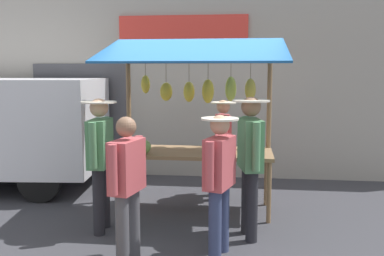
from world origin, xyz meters
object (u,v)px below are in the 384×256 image
at_px(shopper_in_striped_shirt, 100,153).
at_px(market_stall, 195,104).
at_px(shopper_with_ponytail, 127,180).
at_px(shopper_with_shopping_bag, 219,175).
at_px(vendor_with_sunhat, 223,141).
at_px(shopper_in_grey_tee, 250,155).

bearing_deg(shopper_in_striped_shirt, market_stall, -51.10).
distance_m(shopper_with_ponytail, shopper_with_shopping_bag, 0.98).
height_order(shopper_with_ponytail, shopper_with_shopping_bag, same).
relative_size(shopper_in_striped_shirt, shopper_with_shopping_bag, 1.08).
xyz_separation_m(vendor_with_sunhat, shopper_with_shopping_bag, (-0.07, 2.25, -0.01)).
xyz_separation_m(market_stall, shopper_with_shopping_bag, (-0.45, 1.54, -0.64)).
distance_m(market_stall, shopper_with_ponytail, 2.00).
bearing_deg(market_stall, vendor_with_sunhat, -117.56).
relative_size(vendor_with_sunhat, shopper_in_striped_shirt, 0.93).
height_order(shopper_with_ponytail, shopper_in_grey_tee, shopper_in_grey_tee).
distance_m(market_stall, shopper_with_shopping_bag, 1.73).
height_order(shopper_in_striped_shirt, shopper_with_ponytail, shopper_in_striped_shirt).
distance_m(market_stall, shopper_in_striped_shirt, 1.55).
xyz_separation_m(shopper_with_ponytail, shopper_in_grey_tee, (-1.28, -0.85, 0.13)).
xyz_separation_m(shopper_in_striped_shirt, shopper_with_ponytail, (-0.57, 0.85, -0.11)).
relative_size(market_stall, shopper_with_ponytail, 1.61).
bearing_deg(shopper_with_ponytail, shopper_in_grey_tee, -44.17).
bearing_deg(vendor_with_sunhat, shopper_in_striped_shirt, -48.55).
xyz_separation_m(vendor_with_sunhat, shopper_in_grey_tee, (-0.41, 1.68, 0.11)).
bearing_deg(market_stall, shopper_in_striped_shirt, 42.33).
bearing_deg(market_stall, shopper_with_shopping_bag, 106.18).
xyz_separation_m(market_stall, shopper_in_grey_tee, (-0.78, 0.97, -0.53)).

